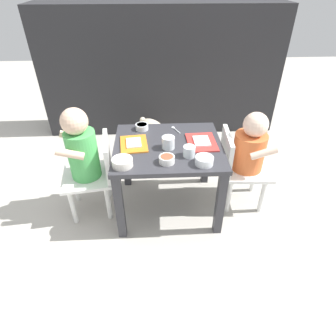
{
  "coord_description": "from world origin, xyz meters",
  "views": [
    {
      "loc": [
        -0.07,
        -1.34,
        1.24
      ],
      "look_at": [
        0.0,
        0.0,
        0.29
      ],
      "focal_mm": 30.28,
      "sensor_mm": 36.0,
      "label": 1
    }
  ],
  "objects_px": {
    "seated_child_right": "(247,150)",
    "spoon_by_left_tray": "(175,129)",
    "food_tray_left": "(134,144)",
    "water_cup_left": "(169,143)",
    "cereal_bowl_right_side": "(204,160)",
    "veggie_bowl_near": "(142,127)",
    "food_tray_right": "(202,142)",
    "water_cup_right": "(189,152)",
    "dining_table": "(168,157)",
    "veggie_bowl_far": "(167,159)",
    "dog": "(155,134)",
    "cereal_bowl_left_side": "(122,162)",
    "seated_child_left": "(85,153)"
  },
  "relations": [
    {
      "from": "cereal_bowl_left_side",
      "to": "spoon_by_left_tray",
      "type": "distance_m",
      "value": 0.46
    },
    {
      "from": "dining_table",
      "to": "veggie_bowl_far",
      "type": "relative_size",
      "value": 7.54
    },
    {
      "from": "dining_table",
      "to": "water_cup_right",
      "type": "distance_m",
      "value": 0.18
    },
    {
      "from": "veggie_bowl_near",
      "to": "spoon_by_left_tray",
      "type": "distance_m",
      "value": 0.2
    },
    {
      "from": "seated_child_right",
      "to": "food_tray_right",
      "type": "distance_m",
      "value": 0.28
    },
    {
      "from": "food_tray_right",
      "to": "cereal_bowl_left_side",
      "type": "height_order",
      "value": "cereal_bowl_left_side"
    },
    {
      "from": "dining_table",
      "to": "cereal_bowl_left_side",
      "type": "distance_m",
      "value": 0.31
    },
    {
      "from": "water_cup_right",
      "to": "cereal_bowl_left_side",
      "type": "distance_m",
      "value": 0.34
    },
    {
      "from": "veggie_bowl_far",
      "to": "cereal_bowl_left_side",
      "type": "relative_size",
      "value": 0.77
    },
    {
      "from": "dog",
      "to": "cereal_bowl_left_side",
      "type": "distance_m",
      "value": 0.84
    },
    {
      "from": "water_cup_right",
      "to": "seated_child_right",
      "type": "bearing_deg",
      "value": 20.82
    },
    {
      "from": "food_tray_left",
      "to": "water_cup_right",
      "type": "bearing_deg",
      "value": -24.08
    },
    {
      "from": "spoon_by_left_tray",
      "to": "veggie_bowl_far",
      "type": "bearing_deg",
      "value": -100.77
    },
    {
      "from": "water_cup_left",
      "to": "spoon_by_left_tray",
      "type": "distance_m",
      "value": 0.22
    },
    {
      "from": "veggie_bowl_near",
      "to": "food_tray_right",
      "type": "bearing_deg",
      "value": -28.05
    },
    {
      "from": "food_tray_right",
      "to": "water_cup_right",
      "type": "height_order",
      "value": "water_cup_right"
    },
    {
      "from": "cereal_bowl_right_side",
      "to": "veggie_bowl_near",
      "type": "xyz_separation_m",
      "value": [
        -0.32,
        0.39,
        -0.0
      ]
    },
    {
      "from": "cereal_bowl_left_side",
      "to": "cereal_bowl_right_side",
      "type": "bearing_deg",
      "value": -0.82
    },
    {
      "from": "food_tray_right",
      "to": "water_cup_left",
      "type": "xyz_separation_m",
      "value": [
        -0.19,
        -0.04,
        0.02
      ]
    },
    {
      "from": "cereal_bowl_right_side",
      "to": "spoon_by_left_tray",
      "type": "distance_m",
      "value": 0.39
    },
    {
      "from": "cereal_bowl_right_side",
      "to": "seated_child_right",
      "type": "bearing_deg",
      "value": 36.31
    },
    {
      "from": "seated_child_left",
      "to": "water_cup_left",
      "type": "relative_size",
      "value": 9.68
    },
    {
      "from": "dog",
      "to": "water_cup_right",
      "type": "xyz_separation_m",
      "value": [
        0.18,
        -0.71,
        0.28
      ]
    },
    {
      "from": "food_tray_right",
      "to": "water_cup_left",
      "type": "relative_size",
      "value": 3.02
    },
    {
      "from": "dining_table",
      "to": "spoon_by_left_tray",
      "type": "height_order",
      "value": "spoon_by_left_tray"
    },
    {
      "from": "dining_table",
      "to": "cereal_bowl_left_side",
      "type": "height_order",
      "value": "cereal_bowl_left_side"
    },
    {
      "from": "seated_child_right",
      "to": "veggie_bowl_near",
      "type": "relative_size",
      "value": 8.02
    },
    {
      "from": "seated_child_right",
      "to": "water_cup_right",
      "type": "relative_size",
      "value": 9.77
    },
    {
      "from": "seated_child_left",
      "to": "dining_table",
      "type": "bearing_deg",
      "value": 0.84
    },
    {
      "from": "seated_child_right",
      "to": "food_tray_right",
      "type": "bearing_deg",
      "value": -178.9
    },
    {
      "from": "dining_table",
      "to": "seated_child_left",
      "type": "relative_size",
      "value": 0.89
    },
    {
      "from": "veggie_bowl_far",
      "to": "spoon_by_left_tray",
      "type": "bearing_deg",
      "value": 79.23
    },
    {
      "from": "food_tray_right",
      "to": "cereal_bowl_right_side",
      "type": "distance_m",
      "value": 0.21
    },
    {
      "from": "dog",
      "to": "dining_table",
      "type": "bearing_deg",
      "value": -83.06
    },
    {
      "from": "seated_child_right",
      "to": "veggie_bowl_far",
      "type": "distance_m",
      "value": 0.52
    },
    {
      "from": "seated_child_right",
      "to": "spoon_by_left_tray",
      "type": "relative_size",
      "value": 6.42
    },
    {
      "from": "seated_child_right",
      "to": "food_tray_left",
      "type": "bearing_deg",
      "value": -179.54
    },
    {
      "from": "cereal_bowl_left_side",
      "to": "food_tray_right",
      "type": "bearing_deg",
      "value": 25.55
    },
    {
      "from": "food_tray_left",
      "to": "water_cup_left",
      "type": "bearing_deg",
      "value": -12.88
    },
    {
      "from": "food_tray_right",
      "to": "cereal_bowl_left_side",
      "type": "xyz_separation_m",
      "value": [
        -0.42,
        -0.2,
        0.02
      ]
    },
    {
      "from": "food_tray_right",
      "to": "veggie_bowl_far",
      "type": "bearing_deg",
      "value": -137.8
    },
    {
      "from": "food_tray_right",
      "to": "seated_child_left",
      "type": "bearing_deg",
      "value": -178.02
    },
    {
      "from": "seated_child_left",
      "to": "seated_child_right",
      "type": "distance_m",
      "value": 0.92
    },
    {
      "from": "dog",
      "to": "veggie_bowl_near",
      "type": "bearing_deg",
      "value": -100.5
    },
    {
      "from": "seated_child_left",
      "to": "cereal_bowl_left_side",
      "type": "height_order",
      "value": "seated_child_left"
    },
    {
      "from": "food_tray_right",
      "to": "veggie_bowl_far",
      "type": "distance_m",
      "value": 0.27
    },
    {
      "from": "seated_child_right",
      "to": "cereal_bowl_right_side",
      "type": "height_order",
      "value": "seated_child_right"
    },
    {
      "from": "food_tray_right",
      "to": "veggie_bowl_near",
      "type": "distance_m",
      "value": 0.38
    },
    {
      "from": "dining_table",
      "to": "water_cup_left",
      "type": "height_order",
      "value": "water_cup_left"
    },
    {
      "from": "seated_child_right",
      "to": "seated_child_left",
      "type": "bearing_deg",
      "value": -178.28
    }
  ]
}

